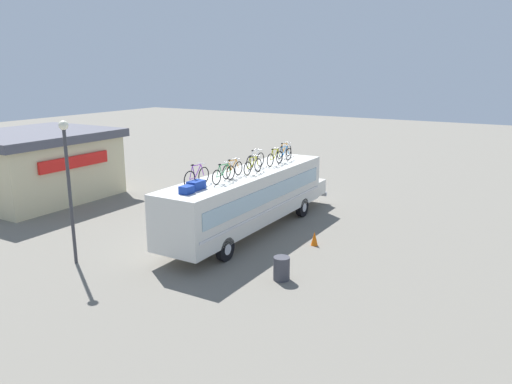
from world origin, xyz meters
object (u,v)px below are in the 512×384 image
at_px(rooftop_bicycle_3, 233,169).
at_px(rooftop_bicycle_7, 284,155).
at_px(rooftop_bicycle_8, 284,151).
at_px(luggage_bag_2, 196,185).
at_px(rooftop_bicycle_5, 255,160).
at_px(rooftop_bicycle_6, 275,158).
at_px(bus, 250,197).
at_px(luggage_bag_1, 187,190).
at_px(trash_bin, 282,268).
at_px(street_lamp, 68,174).
at_px(rooftop_bicycle_4, 253,166).
at_px(rooftop_bicycle_1, 197,177).
at_px(rooftop_bicycle_2, 224,174).
at_px(traffic_cone, 314,238).

bearing_deg(rooftop_bicycle_3, rooftop_bicycle_7, -2.79).
bearing_deg(rooftop_bicycle_8, luggage_bag_2, -177.42).
bearing_deg(rooftop_bicycle_5, rooftop_bicycle_6, -22.05).
bearing_deg(bus, rooftop_bicycle_3, 179.10).
relative_size(luggage_bag_1, rooftop_bicycle_5, 0.30).
distance_m(trash_bin, street_lamp, 9.36).
xyz_separation_m(luggage_bag_1, rooftop_bicycle_7, (8.22, -0.10, 0.21)).
relative_size(luggage_bag_1, rooftop_bicycle_3, 0.31).
bearing_deg(rooftop_bicycle_8, trash_bin, -152.83).
distance_m(rooftop_bicycle_4, rooftop_bicycle_6, 2.42).
bearing_deg(rooftop_bicycle_8, rooftop_bicycle_3, -176.44).
relative_size(rooftop_bicycle_1, rooftop_bicycle_5, 1.00).
height_order(rooftop_bicycle_2, traffic_cone, rooftop_bicycle_2).
distance_m(bus, luggage_bag_1, 5.24).
distance_m(bus, rooftop_bicycle_7, 3.58).
height_order(rooftop_bicycle_2, rooftop_bicycle_6, rooftop_bicycle_6).
bearing_deg(traffic_cone, rooftop_bicycle_1, 132.38).
bearing_deg(rooftop_bicycle_8, rooftop_bicycle_7, -152.84).
relative_size(bus, luggage_bag_2, 17.70).
distance_m(rooftop_bicycle_1, rooftop_bicycle_7, 6.96).
bearing_deg(rooftop_bicycle_2, rooftop_bicycle_4, -3.55).
bearing_deg(rooftop_bicycle_3, rooftop_bicycle_5, 4.70).
xyz_separation_m(rooftop_bicycle_8, street_lamp, (-11.57, 3.80, 0.36)).
height_order(bus, rooftop_bicycle_4, rooftop_bicycle_4).
bearing_deg(rooftop_bicycle_5, traffic_cone, -105.39).
bearing_deg(street_lamp, rooftop_bicycle_3, -35.97).
bearing_deg(rooftop_bicycle_3, rooftop_bicycle_6, -4.52).
height_order(rooftop_bicycle_1, rooftop_bicycle_3, rooftop_bicycle_1).
distance_m(rooftop_bicycle_7, traffic_cone, 5.69).
bearing_deg(rooftop_bicycle_8, traffic_cone, -138.57).
bearing_deg(rooftop_bicycle_5, rooftop_bicycle_1, 178.26).
height_order(rooftop_bicycle_2, street_lamp, street_lamp).
xyz_separation_m(rooftop_bicycle_1, rooftop_bicycle_7, (6.94, -0.56, -0.04)).
bearing_deg(rooftop_bicycle_6, rooftop_bicycle_1, 173.94).
height_order(rooftop_bicycle_1, rooftop_bicycle_4, rooftop_bicycle_1).
bearing_deg(street_lamp, rooftop_bicycle_8, -18.19).
height_order(bus, luggage_bag_1, luggage_bag_1).
bearing_deg(luggage_bag_2, rooftop_bicycle_1, 35.01).
relative_size(rooftop_bicycle_2, street_lamp, 0.29).
distance_m(rooftop_bicycle_1, rooftop_bicycle_8, 8.09).
distance_m(rooftop_bicycle_7, trash_bin, 8.97).
distance_m(luggage_bag_1, street_lamp, 4.85).
bearing_deg(rooftop_bicycle_2, rooftop_bicycle_7, 0.31).
bearing_deg(rooftop_bicycle_5, rooftop_bicycle_3, -175.30).
bearing_deg(trash_bin, rooftop_bicycle_3, 55.19).
relative_size(rooftop_bicycle_1, rooftop_bicycle_2, 0.99).
bearing_deg(rooftop_bicycle_8, bus, -174.90).
xyz_separation_m(luggage_bag_1, rooftop_bicycle_5, (5.92, 0.32, 0.24)).
distance_m(trash_bin, traffic_cone, 4.21).
bearing_deg(luggage_bag_2, rooftop_bicycle_4, -5.43).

